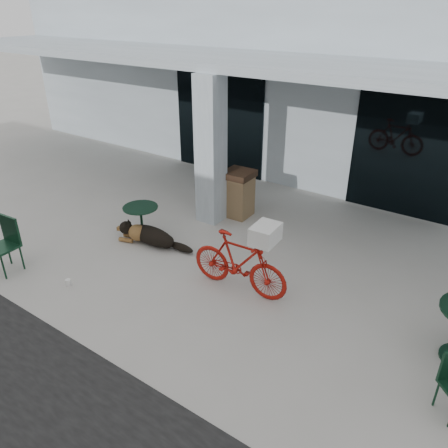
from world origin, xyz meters
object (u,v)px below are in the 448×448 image
Objects in this scene: cafe_chair_near at (3,246)px; trash_receptacle at (238,194)px; bicycle at (239,263)px; dog at (152,235)px; cafe_table_near at (142,222)px.

trash_receptacle is at bearing 59.36° from cafe_chair_near.
bicycle is 1.38× the size of dog.
bicycle is 4.17m from cafe_chair_near.
cafe_chair_near is at bearing -116.34° from trash_receptacle.
cafe_chair_near reaches higher than dog.
trash_receptacle is (1.08, 1.96, 0.20)m from cafe_table_near.
cafe_chair_near is (-3.71, -1.90, -0.02)m from bicycle.
cafe_chair_near is 4.80m from trash_receptacle.
bicycle is 2.45× the size of cafe_table_near.
bicycle is at bearing -56.60° from trash_receptacle.
trash_receptacle is at bearing 30.36° from bicycle.
dog is 2.23m from trash_receptacle.
bicycle is 2.70m from cafe_table_near.
trash_receptacle reaches higher than cafe_table_near.
trash_receptacle is (0.67, 2.10, 0.32)m from dog.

